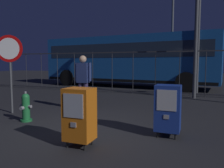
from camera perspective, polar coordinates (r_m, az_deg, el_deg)
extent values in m
plane|color=#262628|center=(5.10, -8.22, -11.19)|extent=(60.00, 60.00, 0.00)
cylinder|color=#1E7238|center=(6.08, -20.81, -8.53)|extent=(0.28, 0.28, 0.05)
cylinder|color=#1E7238|center=(6.02, -20.90, -5.75)|extent=(0.19, 0.19, 0.55)
sphere|color=#1E7238|center=(5.98, -20.99, -3.16)|extent=(0.19, 0.19, 0.19)
cylinder|color=gray|center=(5.96, -21.03, -2.02)|extent=(0.06, 0.06, 0.05)
cylinder|color=gray|center=(5.92, -21.79, -5.70)|extent=(0.09, 0.08, 0.09)
cylinder|color=gray|center=(6.10, -21.83, -5.12)|extent=(0.07, 0.07, 0.07)
cylinder|color=gray|center=(5.93, -19.98, -5.36)|extent=(0.07, 0.07, 0.07)
cylinder|color=black|center=(4.59, 11.41, -12.36)|extent=(0.04, 0.04, 0.12)
cylinder|color=black|center=(4.55, 15.69, -12.62)|extent=(0.04, 0.04, 0.12)
cylinder|color=black|center=(4.85, 12.00, -11.39)|extent=(0.04, 0.04, 0.12)
cylinder|color=black|center=(4.81, 16.03, -11.62)|extent=(0.04, 0.04, 0.12)
cube|color=navy|center=(4.57, 13.92, -5.88)|extent=(0.48, 0.40, 0.90)
cube|color=#B2B7BF|center=(4.34, 13.62, -4.06)|extent=(0.36, 0.01, 0.40)
cube|color=gray|center=(4.40, 13.53, -8.11)|extent=(0.10, 0.02, 0.08)
cylinder|color=black|center=(4.07, -11.24, -14.69)|extent=(0.04, 0.04, 0.12)
cylinder|color=black|center=(3.91, -6.93, -15.48)|extent=(0.04, 0.04, 0.12)
cylinder|color=black|center=(4.30, -9.17, -13.57)|extent=(0.04, 0.04, 0.12)
cylinder|color=black|center=(4.14, -5.04, -14.25)|extent=(0.04, 0.04, 0.12)
cube|color=orange|center=(3.96, -8.20, -7.52)|extent=(0.48, 0.40, 0.90)
cube|color=#B2B7BF|center=(3.75, -9.80, -5.47)|extent=(0.36, 0.01, 0.40)
cube|color=gray|center=(3.82, -9.74, -10.12)|extent=(0.10, 0.02, 0.08)
cylinder|color=#4C4F54|center=(7.07, -24.20, 2.06)|extent=(0.06, 0.06, 2.20)
cylinder|color=red|center=(7.06, -24.55, 8.14)|extent=(0.71, 0.31, 0.76)
cylinder|color=white|center=(7.05, -24.63, 8.14)|extent=(0.56, 0.23, 0.60)
cylinder|color=#382D51|center=(6.99, -7.92, -3.11)|extent=(0.14, 0.14, 0.85)
cylinder|color=#382D51|center=(6.91, -6.61, -3.20)|extent=(0.14, 0.14, 0.85)
cube|color=navy|center=(6.88, -7.34, 2.83)|extent=(0.36, 0.20, 0.60)
sphere|color=tan|center=(6.87, -7.38, 6.24)|extent=(0.22, 0.22, 0.22)
cylinder|color=navy|center=(6.99, -9.00, 3.09)|extent=(0.09, 0.09, 0.55)
cylinder|color=navy|center=(6.77, -5.63, 3.06)|extent=(0.09, 0.09, 0.55)
cube|color=#2D2D33|center=(10.59, 8.14, 8.02)|extent=(18.00, 0.04, 0.05)
cube|color=#2D2D33|center=(10.67, 8.01, -1.96)|extent=(18.00, 0.04, 0.05)
cylinder|color=#2D2D33|center=(14.62, -23.89, 3.14)|extent=(0.03, 0.03, 2.00)
cylinder|color=#2D2D33|center=(13.89, -20.80, 3.16)|extent=(0.03, 0.03, 2.00)
cylinder|color=#2D2D33|center=(13.20, -17.39, 3.17)|extent=(0.03, 0.03, 2.00)
cylinder|color=#2D2D33|center=(12.57, -13.61, 3.16)|extent=(0.03, 0.03, 2.00)
cylinder|color=#2D2D33|center=(12.00, -9.45, 3.14)|extent=(0.03, 0.03, 2.00)
cylinder|color=#2D2D33|center=(11.49, -4.90, 3.10)|extent=(0.03, 0.03, 2.00)
cylinder|color=#2D2D33|center=(11.06, 0.03, 3.03)|extent=(0.03, 0.03, 2.00)
cylinder|color=#2D2D33|center=(10.72, 5.31, 2.94)|extent=(0.03, 0.03, 2.00)
cylinder|color=#2D2D33|center=(10.48, 10.89, 2.81)|extent=(0.03, 0.03, 2.00)
cylinder|color=#2D2D33|center=(10.34, 16.67, 2.65)|extent=(0.03, 0.03, 2.00)
cylinder|color=#2D2D33|center=(10.31, 22.55, 2.45)|extent=(0.03, 0.03, 2.00)
cube|color=#19519E|center=(13.94, 3.96, 6.27)|extent=(10.70, 3.56, 2.65)
cube|color=#1E2838|center=(13.95, 3.97, 8.23)|extent=(10.08, 3.52, 0.80)
cube|color=black|center=(13.97, 3.92, 1.25)|extent=(10.49, 3.55, 0.16)
cylinder|color=black|center=(11.73, 18.13, 0.45)|extent=(1.02, 0.38, 1.00)
cylinder|color=black|center=(14.20, 19.74, 1.21)|extent=(1.02, 0.38, 1.00)
cylinder|color=black|center=(14.79, -11.25, 1.58)|extent=(1.02, 0.38, 1.00)
cylinder|color=black|center=(16.81, -5.94, 2.09)|extent=(1.02, 0.38, 1.00)
cylinder|color=#4C4F54|center=(9.93, 20.55, 14.57)|extent=(0.14, 0.14, 6.19)
cylinder|color=#4C4F54|center=(14.72, 15.01, 13.96)|extent=(0.14, 0.14, 7.39)
cylinder|color=#4C4F54|center=(11.77, 21.15, 16.84)|extent=(0.14, 0.14, 7.73)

